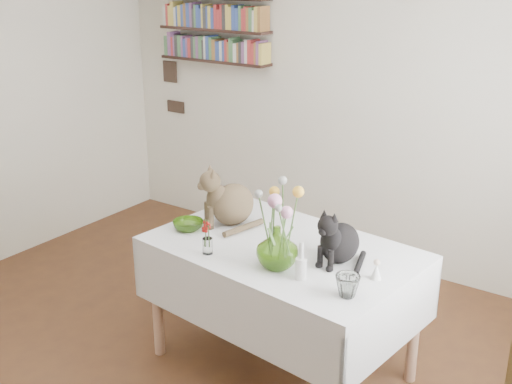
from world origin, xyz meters
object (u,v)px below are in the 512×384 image
Objects in this scene: dining_table at (282,277)px; black_cat at (340,233)px; flower_vase at (277,247)px; tabby_cat at (233,194)px; bookshelf_unit at (214,3)px.

black_cat is at bearing 3.54° from dining_table.
black_cat is 0.32m from flower_vase.
tabby_cat reaches higher than black_cat.
flower_vase is (0.51, -0.33, -0.07)m from tabby_cat.
black_cat is (0.73, -0.09, -0.03)m from tabby_cat.
tabby_cat reaches higher than flower_vase.
flower_vase is at bearing -63.67° from dining_table.
bookshelf_unit is at bearing 135.37° from flower_vase.
bookshelf_unit is (-1.18, 1.34, 0.93)m from tabby_cat.
dining_table is at bearing -168.74° from black_cat.
dining_table is 2.50m from bookshelf_unit.
bookshelf_unit is (-1.69, 1.67, 1.00)m from flower_vase.
tabby_cat is at bearing -48.73° from bookshelf_unit.
black_cat is (0.32, 0.02, 0.33)m from dining_table.
tabby_cat is 0.73m from black_cat.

